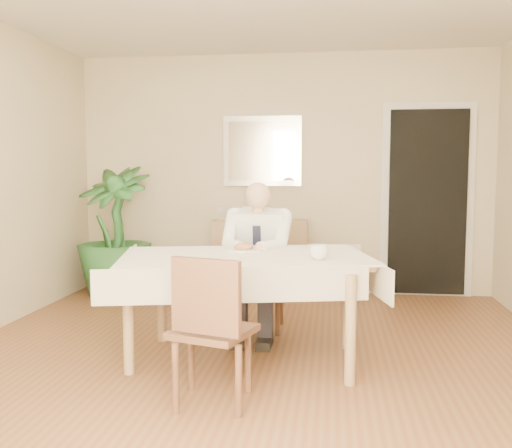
# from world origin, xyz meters

# --- Properties ---
(room) EXTENTS (5.00, 5.02, 2.60)m
(room) POSITION_xyz_m (0.00, 0.00, 1.30)
(room) COLOR brown
(room) RESTS_ON ground
(window) EXTENTS (1.34, 0.04, 1.44)m
(window) POSITION_xyz_m (0.00, -2.47, 1.45)
(window) COLOR silver
(window) RESTS_ON room
(doorway) EXTENTS (0.96, 0.07, 2.10)m
(doorway) POSITION_xyz_m (1.55, 2.46, 1.00)
(doorway) COLOR silver
(doorway) RESTS_ON ground
(mirror) EXTENTS (0.86, 0.04, 0.76)m
(mirror) POSITION_xyz_m (-0.22, 2.47, 1.55)
(mirror) COLOR silver
(mirror) RESTS_ON room
(dining_table) EXTENTS (1.94, 1.39, 0.75)m
(dining_table) POSITION_xyz_m (-0.05, 0.13, 0.67)
(dining_table) COLOR #90734D
(dining_table) RESTS_ON ground
(chair_far) EXTENTS (0.40, 0.40, 0.83)m
(chair_far) POSITION_xyz_m (-0.05, 1.00, 0.46)
(chair_far) COLOR #44281A
(chair_far) RESTS_ON ground
(chair_near) EXTENTS (0.51, 0.52, 0.87)m
(chair_near) POSITION_xyz_m (-0.12, -0.70, 0.49)
(chair_near) COLOR #44281A
(chair_near) RESTS_ON ground
(seated_man) EXTENTS (0.48, 0.72, 1.24)m
(seated_man) POSITION_xyz_m (-0.05, 0.72, 0.69)
(seated_man) COLOR white
(seated_man) RESTS_ON ground
(plate) EXTENTS (0.26, 0.26, 0.02)m
(plate) POSITION_xyz_m (-0.09, 0.33, 0.76)
(plate) COLOR white
(plate) RESTS_ON dining_table
(food) EXTENTS (0.14, 0.14, 0.06)m
(food) POSITION_xyz_m (-0.09, 0.33, 0.78)
(food) COLOR brown
(food) RESTS_ON dining_table
(knife) EXTENTS (0.01, 0.13, 0.01)m
(knife) POSITION_xyz_m (-0.05, 0.27, 0.78)
(knife) COLOR silver
(knife) RESTS_ON dining_table
(fork) EXTENTS (0.01, 0.13, 0.01)m
(fork) POSITION_xyz_m (-0.13, 0.27, 0.78)
(fork) COLOR silver
(fork) RESTS_ON dining_table
(coffee_mug) EXTENTS (0.14, 0.14, 0.10)m
(coffee_mug) POSITION_xyz_m (0.47, -0.01, 0.80)
(coffee_mug) COLOR white
(coffee_mug) RESTS_ON dining_table
(sideboard) EXTENTS (1.02, 0.37, 0.81)m
(sideboard) POSITION_xyz_m (-0.22, 2.32, 0.40)
(sideboard) COLOR #90734D
(sideboard) RESTS_ON ground
(photo_frame_left) EXTENTS (0.10, 0.02, 0.14)m
(photo_frame_left) POSITION_xyz_m (-0.63, 2.34, 0.88)
(photo_frame_left) COLOR silver
(photo_frame_left) RESTS_ON sideboard
(photo_frame_center) EXTENTS (0.10, 0.02, 0.14)m
(photo_frame_center) POSITION_xyz_m (-0.37, 2.38, 0.88)
(photo_frame_center) COLOR silver
(photo_frame_center) RESTS_ON sideboard
(photo_frame_right) EXTENTS (0.10, 0.02, 0.14)m
(photo_frame_right) POSITION_xyz_m (-0.15, 2.33, 0.88)
(photo_frame_right) COLOR silver
(photo_frame_right) RESTS_ON sideboard
(potted_palm) EXTENTS (0.95, 0.95, 1.39)m
(potted_palm) POSITION_xyz_m (-1.75, 2.02, 0.69)
(potted_palm) COLOR #1E4C1F
(potted_palm) RESTS_ON ground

